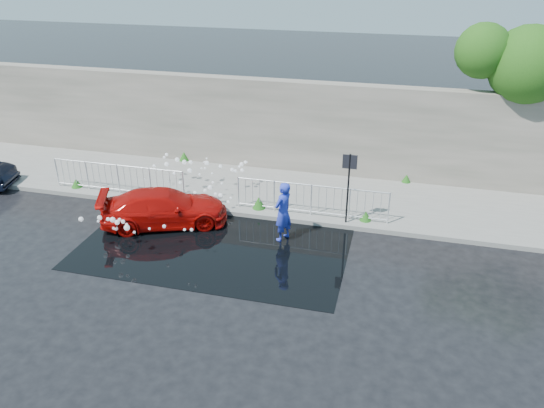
{
  "coord_description": "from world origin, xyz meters",
  "views": [
    {
      "loc": [
        5.64,
        -12.12,
        8.24
      ],
      "look_at": [
        1.99,
        2.13,
        1.0
      ],
      "focal_mm": 35.0,
      "sensor_mm": 36.0,
      "label": 1
    }
  ],
  "objects": [
    {
      "name": "water_spray",
      "position": [
        -1.56,
        3.03,
        0.78
      ],
      "size": [
        3.51,
        5.77,
        1.02
      ],
      "color": "white",
      "rests_on": "ground"
    },
    {
      "name": "railing_right",
      "position": [
        3.0,
        3.35,
        0.74
      ],
      "size": [
        5.05,
        0.05,
        1.1
      ],
      "color": "silver",
      "rests_on": "pavement"
    },
    {
      "name": "pavement",
      "position": [
        0.0,
        5.0,
        0.07
      ],
      "size": [
        30.0,
        4.0,
        0.15
      ],
      "primitive_type": "cube",
      "color": "slate",
      "rests_on": "ground"
    },
    {
      "name": "person",
      "position": [
        2.42,
        1.8,
        0.95
      ],
      "size": [
        0.71,
        0.82,
        1.9
      ],
      "primitive_type": "imported",
      "rotation": [
        0.0,
        0.0,
        -2.02
      ],
      "color": "#2635C0",
      "rests_on": "ground"
    },
    {
      "name": "retaining_wall",
      "position": [
        0.0,
        7.2,
        1.9
      ],
      "size": [
        30.0,
        0.6,
        3.5
      ],
      "primitive_type": "cube",
      "color": "#5C584D",
      "rests_on": "pavement"
    },
    {
      "name": "puddle",
      "position": [
        0.5,
        1.0,
        0.01
      ],
      "size": [
        8.0,
        5.0,
        0.01
      ],
      "primitive_type": "cube",
      "color": "black",
      "rests_on": "ground"
    },
    {
      "name": "ground",
      "position": [
        0.0,
        0.0,
        0.0
      ],
      "size": [
        90.0,
        90.0,
        0.0
      ],
      "primitive_type": "plane",
      "color": "black",
      "rests_on": "ground"
    },
    {
      "name": "railing_left",
      "position": [
        -4.0,
        3.35,
        0.74
      ],
      "size": [
        5.05,
        0.05,
        1.1
      ],
      "color": "silver",
      "rests_on": "pavement"
    },
    {
      "name": "weeds",
      "position": [
        -0.11,
        4.5,
        0.32
      ],
      "size": [
        12.17,
        3.93,
        0.41
      ],
      "color": "#1D4C14",
      "rests_on": "pavement"
    },
    {
      "name": "curb",
      "position": [
        0.0,
        3.0,
        0.08
      ],
      "size": [
        30.0,
        0.25,
        0.16
      ],
      "primitive_type": "cube",
      "color": "slate",
      "rests_on": "ground"
    },
    {
      "name": "tree",
      "position": [
        9.78,
        7.41,
        4.84
      ],
      "size": [
        5.13,
        2.65,
        6.4
      ],
      "color": "#332114",
      "rests_on": "ground"
    },
    {
      "name": "red_car",
      "position": [
        -1.53,
        1.82,
        0.58
      ],
      "size": [
        4.35,
        3.06,
        1.17
      ],
      "primitive_type": "imported",
      "rotation": [
        0.0,
        0.0,
        1.97
      ],
      "color": "#A60A06",
      "rests_on": "ground"
    },
    {
      "name": "sign_post",
      "position": [
        4.2,
        3.1,
        1.72
      ],
      "size": [
        0.45,
        0.06,
        2.5
      ],
      "color": "black",
      "rests_on": "ground"
    }
  ]
}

